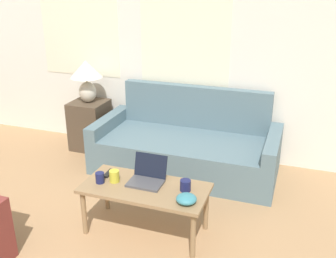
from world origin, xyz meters
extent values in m
cube|color=white|center=(0.00, 3.60, 1.30)|extent=(6.63, 0.05, 2.60)
cube|color=white|center=(-0.79, 3.57, 1.55)|extent=(1.10, 0.01, 1.30)
cube|color=white|center=(0.62, 3.57, 1.55)|extent=(1.10, 0.01, 1.30)
cube|color=slate|center=(0.81, 3.04, 0.20)|extent=(1.80, 0.94, 0.40)
cube|color=slate|center=(0.81, 3.45, 0.46)|extent=(1.80, 0.12, 0.91)
cube|color=slate|center=(-0.16, 3.04, 0.28)|extent=(0.14, 0.94, 0.55)
cube|color=slate|center=(1.78, 3.04, 0.28)|extent=(0.14, 0.94, 0.55)
cube|color=#4C3D2D|center=(-0.56, 3.27, 0.32)|extent=(0.44, 0.44, 0.63)
ellipsoid|color=beige|center=(-0.56, 3.27, 0.76)|extent=(0.22, 0.22, 0.26)
cylinder|color=tan|center=(-0.56, 3.27, 0.92)|extent=(0.02, 0.02, 0.06)
cone|color=white|center=(-0.56, 3.27, 1.05)|extent=(0.40, 0.40, 0.21)
cube|color=#8E704C|center=(0.83, 1.81, 0.43)|extent=(1.09, 0.52, 0.03)
cylinder|color=#8E704C|center=(0.33, 1.60, 0.21)|extent=(0.04, 0.04, 0.42)
cylinder|color=#8E704C|center=(1.32, 1.60, 0.21)|extent=(0.04, 0.04, 0.42)
cylinder|color=#8E704C|center=(0.33, 2.02, 0.21)|extent=(0.04, 0.04, 0.42)
cylinder|color=#8E704C|center=(1.32, 2.02, 0.21)|extent=(0.04, 0.04, 0.42)
cube|color=#47474C|center=(0.81, 1.85, 0.46)|extent=(0.30, 0.21, 0.02)
cube|color=black|center=(0.81, 1.98, 0.57)|extent=(0.30, 0.07, 0.20)
cylinder|color=#191E4C|center=(1.17, 1.86, 0.50)|extent=(0.09, 0.09, 0.10)
cylinder|color=gold|center=(0.54, 1.80, 0.50)|extent=(0.09, 0.09, 0.10)
cylinder|color=#191E4C|center=(0.43, 1.75, 0.50)|extent=(0.08, 0.08, 0.09)
ellipsoid|color=teal|center=(1.24, 1.68, 0.49)|extent=(0.17, 0.17, 0.07)
cube|color=black|center=(0.43, 1.91, 0.46)|extent=(0.05, 0.15, 0.02)
camera|label=1|loc=(1.99, -0.90, 2.13)|focal=42.00mm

